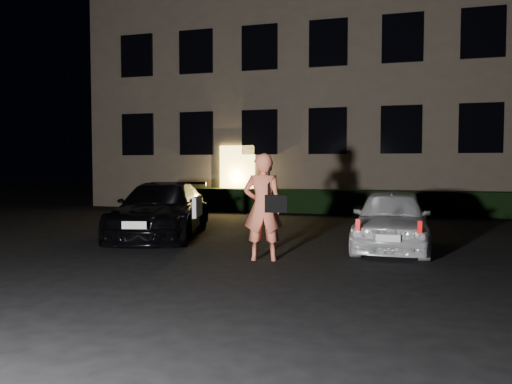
# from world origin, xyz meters

# --- Properties ---
(ground) EXTENTS (80.00, 80.00, 0.00)m
(ground) POSITION_xyz_m (0.00, 0.00, 0.00)
(ground) COLOR black
(ground) RESTS_ON ground
(building) EXTENTS (20.00, 8.11, 12.00)m
(building) POSITION_xyz_m (-0.00, 14.99, 6.00)
(building) COLOR #695B4B
(building) RESTS_ON ground
(hedge) EXTENTS (15.00, 0.70, 0.85)m
(hedge) POSITION_xyz_m (0.00, 10.50, 0.42)
(hedge) COLOR black
(hedge) RESTS_ON ground
(sedan) EXTENTS (2.87, 4.83, 1.31)m
(sedan) POSITION_xyz_m (-2.91, 3.28, 0.66)
(sedan) COLOR black
(sedan) RESTS_ON ground
(hatch) EXTENTS (1.55, 3.67, 1.24)m
(hatch) POSITION_xyz_m (2.40, 3.07, 0.62)
(hatch) COLOR silver
(hatch) RESTS_ON ground
(man) EXTENTS (0.87, 0.60, 1.94)m
(man) POSITION_xyz_m (0.18, 1.14, 0.97)
(man) COLOR #FF7956
(man) RESTS_ON ground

